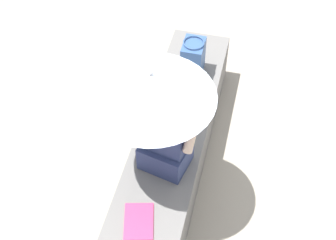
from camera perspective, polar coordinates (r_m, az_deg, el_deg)
The scene contains 6 objects.
ground_plane at distance 4.13m, azimuth 0.27°, elevation -6.38°, with size 14.00×14.00×0.00m, color #9E9384.
stone_bench at distance 3.93m, azimuth 0.28°, elevation -4.33°, with size 2.64×0.54×0.50m, color slate.
person_seated at distance 3.27m, azimuth -0.34°, elevation -1.23°, with size 0.35×0.50×0.90m.
parasol at distance 2.88m, azimuth -2.05°, elevation 4.18°, with size 0.83×0.83×0.99m.
handbag_black at distance 4.11m, azimuth 3.03°, elevation 7.41°, with size 0.24×0.18×0.36m.
magazine at distance 3.31m, azimuth -3.55°, elevation -12.12°, with size 0.28×0.20×0.01m, color #D83866.
Camera 1 is at (2.27, 0.53, 3.41)m, focal length 50.45 mm.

